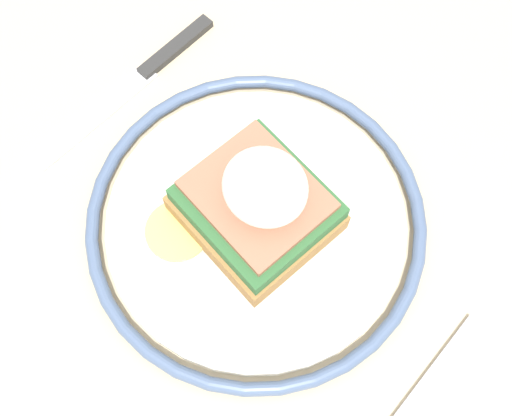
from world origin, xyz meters
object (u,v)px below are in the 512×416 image
at_px(fork, 410,406).
at_px(knife, 141,77).
at_px(plate, 256,222).
at_px(sandwich, 257,203).

height_order(fork, knife, knife).
distance_m(plate, fork, 0.17).
distance_m(sandwich, knife, 0.17).
xyz_separation_m(plate, sandwich, (-0.00, -0.00, 0.04)).
relative_size(plate, sandwich, 2.14).
bearing_deg(sandwich, plate, 37.41).
distance_m(fork, knife, 0.33).
bearing_deg(knife, fork, 175.99).
distance_m(plate, knife, 0.16).
height_order(plate, knife, plate).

